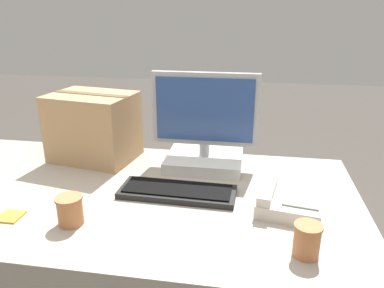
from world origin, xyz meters
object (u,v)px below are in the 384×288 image
sticky_note_pad (10,216)px  paper_cup_right (307,240)px  desk_phone (287,203)px  cardboard_box (93,127)px  keyboard (178,191)px  monitor (205,135)px  paper_cup_left (70,210)px

sticky_note_pad → paper_cup_right: bearing=-2.9°
desk_phone → cardboard_box: size_ratio=0.60×
cardboard_box → keyboard: bearing=-33.5°
desk_phone → monitor: bearing=144.9°
paper_cup_right → monitor: bearing=122.4°
monitor → keyboard: bearing=-102.5°
monitor → sticky_note_pad: bearing=-137.7°
desk_phone → sticky_note_pad: 0.92m
keyboard → cardboard_box: bearing=148.1°
paper_cup_left → cardboard_box: 0.57m
desk_phone → sticky_note_pad: size_ratio=3.20×
keyboard → paper_cup_right: (0.42, -0.29, 0.04)m
monitor → sticky_note_pad: monitor is taller
paper_cup_right → keyboard: bearing=145.5°
keyboard → monitor: bearing=79.1°
desk_phone → paper_cup_left: bearing=-154.0°
paper_cup_left → cardboard_box: bearing=105.0°
monitor → desk_phone: (0.33, -0.33, -0.12)m
keyboard → paper_cup_right: size_ratio=4.42×
cardboard_box → paper_cup_right: bearing=-34.0°
keyboard → paper_cup_left: (-0.30, -0.25, 0.03)m
desk_phone → paper_cup_left: paper_cup_left is taller
monitor → keyboard: monitor is taller
monitor → desk_phone: monitor is taller
desk_phone → paper_cup_left: 0.71m
monitor → paper_cup_left: monitor is taller
keyboard → paper_cup_right: paper_cup_right is taller
desk_phone → paper_cup_right: bearing=-72.0°
keyboard → paper_cup_left: paper_cup_left is taller
monitor → keyboard: size_ratio=1.03×
keyboard → paper_cup_left: 0.39m
paper_cup_left → paper_cup_right: size_ratio=0.98×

